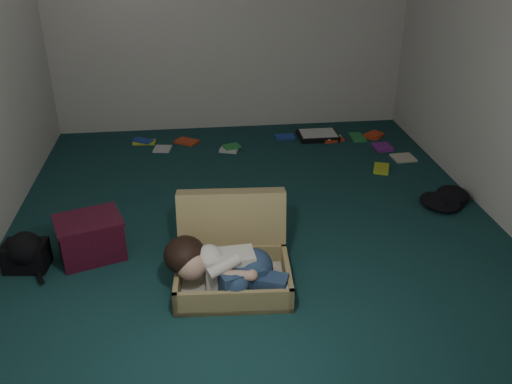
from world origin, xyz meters
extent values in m
plane|color=#143A3A|center=(0.00, 0.00, 0.00)|extent=(4.50, 4.50, 0.00)
plane|color=silver|center=(0.00, 2.25, 1.30)|extent=(4.50, 0.00, 4.50)
plane|color=silver|center=(0.00, -2.25, 1.30)|extent=(4.50, 0.00, 4.50)
cube|color=tan|center=(-0.25, -0.89, 0.09)|extent=(0.81, 0.60, 0.18)
cube|color=beige|center=(-0.25, -0.89, 0.04)|extent=(0.74, 0.53, 0.02)
cube|color=tan|center=(-0.22, -0.54, 0.28)|extent=(0.78, 0.29, 0.57)
cube|color=white|center=(-0.27, -0.91, 0.19)|extent=(0.34, 0.21, 0.24)
sphere|color=tan|center=(-0.52, -0.93, 0.25)|extent=(0.21, 0.21, 0.21)
ellipsoid|color=black|center=(-0.56, -0.87, 0.29)|extent=(0.28, 0.29, 0.24)
ellipsoid|color=navy|center=(-0.10, -0.91, 0.19)|extent=(0.25, 0.29, 0.24)
cube|color=navy|center=(-0.20, -1.03, 0.17)|extent=(0.32, 0.23, 0.15)
cube|color=navy|center=(-0.04, -1.05, 0.15)|extent=(0.29, 0.22, 0.12)
sphere|color=white|center=(0.07, -1.03, 0.12)|extent=(0.12, 0.12, 0.12)
sphere|color=white|center=(0.07, -1.10, 0.11)|extent=(0.11, 0.11, 0.11)
cylinder|color=tan|center=(-0.22, -1.06, 0.23)|extent=(0.20, 0.08, 0.07)
cube|color=#420D1E|center=(-1.26, -0.36, 0.15)|extent=(0.53, 0.47, 0.30)
cube|color=#420D1E|center=(-1.26, -0.36, 0.31)|extent=(0.56, 0.50, 0.02)
cube|color=black|center=(0.95, 1.77, 0.03)|extent=(0.44, 0.33, 0.06)
cube|color=white|center=(0.95, 1.77, 0.06)|extent=(0.40, 0.29, 0.01)
cube|color=#C6D926|center=(-1.01, 1.84, 0.01)|extent=(0.22, 0.16, 0.02)
cube|color=red|center=(-0.54, 1.80, 0.01)|extent=(0.27, 0.26, 0.02)
cube|color=silver|center=(-0.09, 1.51, 0.01)|extent=(0.22, 0.25, 0.02)
cube|color=#1E3DA6|center=(0.57, 1.82, 0.01)|extent=(0.23, 0.26, 0.02)
cube|color=red|center=(1.08, 1.70, 0.01)|extent=(0.27, 0.25, 0.02)
cube|color=green|center=(1.39, 1.71, 0.01)|extent=(0.23, 0.18, 0.02)
cube|color=#822490|center=(1.57, 1.37, 0.01)|extent=(0.27, 0.27, 0.02)
cube|color=beige|center=(1.70, 1.08, 0.01)|extent=(0.20, 0.25, 0.02)
cube|color=#C6D926|center=(1.38, 0.84, 0.01)|extent=(0.24, 0.27, 0.02)
cube|color=red|center=(1.59, 1.74, 0.01)|extent=(0.27, 0.24, 0.02)
cube|color=silver|center=(-0.81, 1.63, 0.01)|extent=(0.24, 0.20, 0.02)
camera|label=1|loc=(-0.45, -3.87, 2.30)|focal=38.00mm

